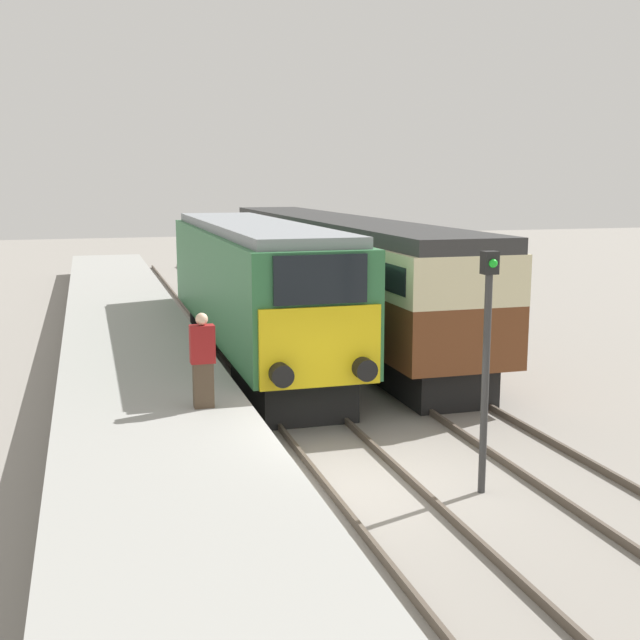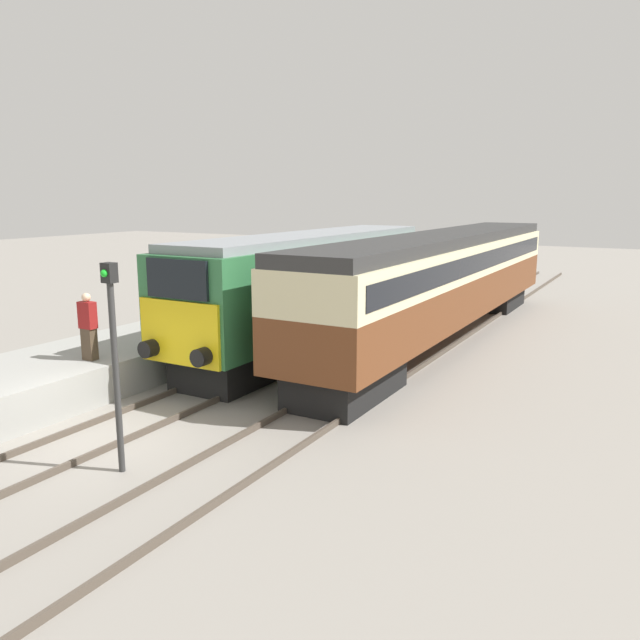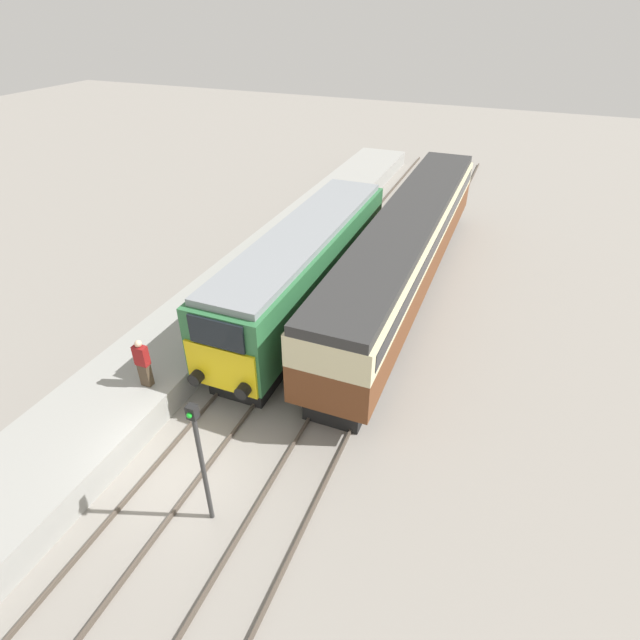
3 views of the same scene
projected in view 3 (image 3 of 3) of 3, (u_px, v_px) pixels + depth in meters
ground_plane at (179, 471)px, 14.47m from camera, size 120.00×120.00×0.00m
platform_left at (224, 302)px, 21.44m from camera, size 3.50×50.00×0.98m
rails_near_track at (260, 369)px, 18.31m from camera, size 1.51×60.00×0.14m
rails_far_track at (347, 392)px, 17.24m from camera, size 1.50×60.00×0.14m
locomotive at (304, 269)px, 20.41m from camera, size 2.70×13.48×3.92m
passenger_carriage at (407, 244)px, 22.01m from camera, size 2.75×19.73×3.85m
person_on_platform at (143, 363)px, 15.74m from camera, size 0.44×0.26×1.74m
signal_post at (201, 456)px, 11.93m from camera, size 0.24×0.28×3.96m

